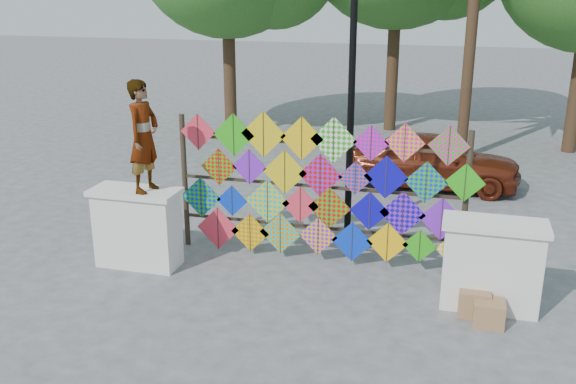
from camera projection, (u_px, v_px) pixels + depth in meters
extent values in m
plane|color=gray|center=(305.00, 278.00, 9.90)|extent=(80.00, 80.00, 0.00)
cube|color=white|center=(138.00, 230.00, 10.21)|extent=(1.30, 0.55, 1.20)
cube|color=white|center=(135.00, 192.00, 10.01)|extent=(1.40, 0.65, 0.08)
cube|color=white|center=(491.00, 268.00, 8.85)|extent=(1.30, 0.55, 1.20)
cube|color=white|center=(496.00, 225.00, 8.65)|extent=(1.40, 0.65, 0.08)
cylinder|color=#2F251A|center=(185.00, 181.00, 10.85)|extent=(0.09, 0.09, 2.30)
cylinder|color=#2F251A|center=(465.00, 205.00, 9.70)|extent=(0.09, 0.09, 2.30)
cube|color=#2F251A|center=(317.00, 227.00, 10.46)|extent=(4.60, 0.04, 0.04)
cube|color=#2F251A|center=(317.00, 186.00, 10.25)|extent=(4.60, 0.04, 0.04)
cube|color=#2F251A|center=(318.00, 144.00, 10.03)|extent=(4.60, 0.04, 0.04)
cube|color=#DC2F43|center=(198.00, 132.00, 10.45)|extent=(0.61, 0.01, 0.61)
cube|color=#2F251A|center=(198.00, 132.00, 10.44)|extent=(0.01, 0.01, 0.60)
cube|color=#26A814|center=(234.00, 135.00, 10.30)|extent=(0.70, 0.01, 0.70)
cube|color=#2F251A|center=(233.00, 135.00, 10.29)|extent=(0.01, 0.01, 0.69)
cube|color=gold|center=(263.00, 134.00, 10.16)|extent=(0.75, 0.01, 0.75)
cube|color=#2F251A|center=(263.00, 134.00, 10.15)|extent=(0.01, 0.01, 0.73)
cube|color=gold|center=(302.00, 138.00, 10.01)|extent=(0.70, 0.01, 0.70)
cube|color=#2F251A|center=(302.00, 139.00, 10.00)|extent=(0.01, 0.01, 0.69)
cube|color=#26A814|center=(334.00, 140.00, 9.88)|extent=(0.74, 0.01, 0.74)
cube|color=#2F251A|center=(333.00, 140.00, 9.87)|extent=(0.01, 0.01, 0.73)
cube|color=#771CD2|center=(371.00, 143.00, 9.74)|extent=(0.56, 0.01, 0.56)
cube|color=#2F251A|center=(371.00, 143.00, 9.73)|extent=(0.01, 0.01, 0.55)
cube|color=gold|center=(405.00, 143.00, 9.60)|extent=(0.61, 0.01, 0.61)
cube|color=#2F251A|center=(405.00, 143.00, 9.59)|extent=(0.01, 0.01, 0.60)
cube|color=#26A814|center=(449.00, 146.00, 9.44)|extent=(0.62, 0.01, 0.62)
cube|color=#2F251A|center=(449.00, 146.00, 9.43)|extent=(0.01, 0.01, 0.61)
cube|color=#26A814|center=(219.00, 167.00, 10.49)|extent=(0.63, 0.01, 0.63)
cube|color=#2F251A|center=(219.00, 167.00, 10.48)|extent=(0.01, 0.01, 0.62)
cube|color=#771CD2|center=(249.00, 167.00, 10.35)|extent=(0.59, 0.01, 0.59)
cube|color=#2F251A|center=(249.00, 167.00, 10.34)|extent=(0.01, 0.01, 0.58)
cube|color=gold|center=(285.00, 172.00, 10.21)|extent=(0.73, 0.01, 0.73)
cube|color=#2F251A|center=(285.00, 172.00, 10.20)|extent=(0.01, 0.01, 0.72)
cube|color=red|center=(320.00, 175.00, 10.07)|extent=(0.71, 0.01, 0.71)
cube|color=#2F251A|center=(320.00, 176.00, 10.06)|extent=(0.01, 0.01, 0.70)
cube|color=#DC2F43|center=(355.00, 178.00, 9.93)|extent=(0.54, 0.01, 0.54)
cube|color=#2F251A|center=(355.00, 178.00, 9.92)|extent=(0.01, 0.01, 0.53)
cube|color=#0D07AF|center=(386.00, 177.00, 9.80)|extent=(0.69, 0.01, 0.69)
cube|color=#2F251A|center=(386.00, 177.00, 9.78)|extent=(0.01, 0.01, 0.67)
cube|color=#0930CC|center=(426.00, 182.00, 9.65)|extent=(0.66, 0.01, 0.66)
cube|color=#2F251A|center=(426.00, 183.00, 9.64)|extent=(0.01, 0.01, 0.64)
cube|color=#26A814|center=(465.00, 183.00, 9.50)|extent=(0.60, 0.01, 0.60)
cube|color=#2F251A|center=(465.00, 183.00, 9.49)|extent=(0.01, 0.01, 0.59)
cube|color=#0930CC|center=(201.00, 197.00, 10.71)|extent=(0.71, 0.01, 0.71)
cube|color=#2F251A|center=(201.00, 197.00, 10.69)|extent=(0.01, 0.01, 0.70)
cube|color=#0930CC|center=(232.00, 201.00, 10.57)|extent=(0.53, 0.01, 0.53)
cube|color=#2F251A|center=(232.00, 201.00, 10.56)|extent=(0.01, 0.01, 0.53)
cube|color=#FFB50A|center=(268.00, 201.00, 10.40)|extent=(0.75, 0.01, 0.75)
cube|color=#2F251A|center=(267.00, 202.00, 10.39)|extent=(0.01, 0.01, 0.74)
cube|color=#DC2F43|center=(300.00, 205.00, 10.27)|extent=(0.62, 0.01, 0.62)
cube|color=#2F251A|center=(300.00, 205.00, 10.26)|extent=(0.01, 0.01, 0.61)
cube|color=red|center=(329.00, 208.00, 10.15)|extent=(0.69, 0.01, 0.69)
cube|color=#2F251A|center=(329.00, 208.00, 10.14)|extent=(0.01, 0.01, 0.68)
cube|color=#0D07AF|center=(370.00, 211.00, 9.99)|extent=(0.63, 0.01, 0.63)
cube|color=#2F251A|center=(369.00, 211.00, 9.98)|extent=(0.01, 0.01, 0.62)
cube|color=#0D07AF|center=(403.00, 214.00, 9.86)|extent=(0.71, 0.01, 0.71)
cube|color=#2F251A|center=(403.00, 214.00, 9.85)|extent=(0.01, 0.01, 0.70)
cube|color=#771CD2|center=(442.00, 219.00, 9.72)|extent=(0.68, 0.01, 0.68)
cube|color=#2F251A|center=(441.00, 219.00, 9.71)|extent=(0.01, 0.01, 0.67)
cube|color=#DC2F43|center=(218.00, 228.00, 10.75)|extent=(0.75, 0.01, 0.75)
cube|color=#2F251A|center=(218.00, 228.00, 10.74)|extent=(0.01, 0.01, 0.73)
cube|color=gold|center=(250.00, 233.00, 10.61)|extent=(0.67, 0.01, 0.67)
cube|color=#2F251A|center=(250.00, 233.00, 10.60)|extent=(0.01, 0.01, 0.65)
cube|color=#0BB1AE|center=(280.00, 233.00, 10.47)|extent=(0.71, 0.01, 0.71)
cube|color=#2F251A|center=(280.00, 233.00, 10.46)|extent=(0.01, 0.01, 0.70)
cube|color=#771CD2|center=(318.00, 236.00, 10.31)|extent=(0.64, 0.01, 0.64)
cube|color=#2F251A|center=(318.00, 236.00, 10.30)|extent=(0.01, 0.01, 0.63)
cube|color=#0930CC|center=(352.00, 242.00, 10.18)|extent=(0.67, 0.01, 0.67)
cube|color=#2F251A|center=(352.00, 242.00, 10.17)|extent=(0.01, 0.01, 0.66)
cube|color=#FFB50A|center=(387.00, 243.00, 10.03)|extent=(0.66, 0.01, 0.66)
cube|color=#2F251A|center=(387.00, 243.00, 10.01)|extent=(0.01, 0.01, 0.65)
cube|color=#26A814|center=(420.00, 246.00, 9.90)|extent=(0.54, 0.01, 0.54)
cube|color=#2F251A|center=(419.00, 246.00, 9.89)|extent=(0.01, 0.01, 0.53)
cube|color=#FFB50A|center=(460.00, 251.00, 9.75)|extent=(0.73, 0.01, 0.73)
cube|color=#2F251A|center=(460.00, 251.00, 9.74)|extent=(0.01, 0.01, 0.72)
cylinder|color=#47311E|center=(230.00, 70.00, 18.68)|extent=(0.36, 0.36, 3.85)
cylinder|color=#47311E|center=(393.00, 62.00, 19.34)|extent=(0.36, 0.36, 4.12)
cylinder|color=#47311E|center=(470.00, 51.00, 15.83)|extent=(0.28, 0.28, 5.50)
imported|color=#99999E|center=(144.00, 136.00, 9.67)|extent=(0.48, 0.67, 1.72)
imported|color=#602010|center=(435.00, 160.00, 14.16)|extent=(3.70, 1.54, 1.25)
cylinder|color=black|center=(351.00, 120.00, 11.01)|extent=(0.12, 0.12, 4.20)
cube|color=#8B6143|center=(474.00, 302.00, 8.78)|extent=(0.42, 0.38, 0.38)
cube|color=#8B6143|center=(489.00, 313.00, 8.52)|extent=(0.40, 0.37, 0.34)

